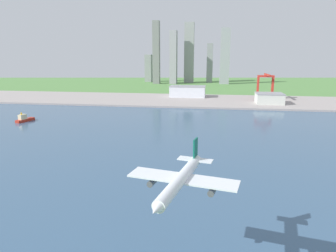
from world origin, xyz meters
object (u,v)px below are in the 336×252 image
tugboat_small (24,119)px  airplane_landing (181,179)px  warehouse_main (188,91)px  warehouse_annex (269,98)px  port_crane_red (266,81)px

tugboat_small → airplane_landing: bearing=-47.3°
tugboat_small → warehouse_main: bearing=53.8°
tugboat_small → warehouse_annex: 320.85m
airplane_landing → port_crane_red: 420.05m
port_crane_red → airplane_landing: bearing=-102.1°
airplane_landing → warehouse_annex: (87.06, 365.81, -23.40)m
tugboat_small → warehouse_annex: size_ratio=0.58×
warehouse_main → airplane_landing: bearing=-85.2°
warehouse_annex → warehouse_main: bearing=155.5°
airplane_landing → tugboat_small: size_ratio=1.81×
warehouse_annex → airplane_landing: bearing=-103.4°
warehouse_main → warehouse_annex: warehouse_main is taller
airplane_landing → warehouse_main: size_ratio=0.67×
airplane_landing → port_crane_red: bearing=77.9°
airplane_landing → warehouse_annex: airplane_landing is taller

